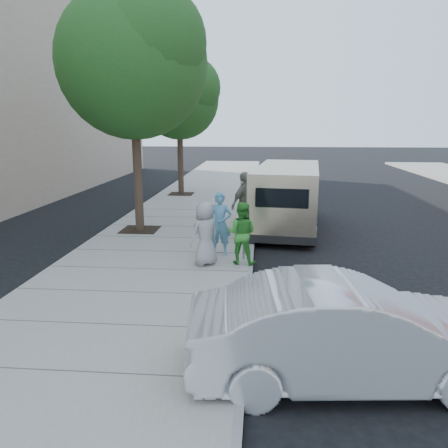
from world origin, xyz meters
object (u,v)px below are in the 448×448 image
(person_officer, at_px, (220,224))
(person_green_shirt, at_px, (241,233))
(tree_near, at_px, (134,57))
(sedan, at_px, (349,333))
(parking_meter, at_px, (244,224))
(person_striped_polo, at_px, (245,205))
(tree_far, at_px, (180,96))
(person_gray_shirt, at_px, (205,234))
(van, at_px, (287,196))

(person_officer, xyz_separation_m, person_green_shirt, (0.60, -0.72, -0.06))
(tree_near, height_order, sedan, tree_near)
(parking_meter, distance_m, person_striped_polo, 2.33)
(tree_far, distance_m, person_officer, 11.25)
(person_green_shirt, relative_size, person_gray_shirt, 0.99)
(person_gray_shirt, bearing_deg, person_green_shirt, 146.66)
(person_gray_shirt, bearing_deg, sedan, 75.02)
(parking_meter, height_order, sedan, sedan)
(parking_meter, xyz_separation_m, sedan, (1.66, -5.14, -0.35))
(sedan, height_order, person_striped_polo, person_striped_polo)
(tree_far, bearing_deg, person_officer, -74.30)
(tree_far, relative_size, person_green_shirt, 4.17)
(sedan, xyz_separation_m, person_green_shirt, (-1.71, 4.78, 0.19))
(parking_meter, distance_m, person_officer, 0.74)
(van, height_order, sedan, van)
(van, bearing_deg, tree_near, -159.73)
(tree_far, relative_size, sedan, 1.45)
(person_green_shirt, bearing_deg, sedan, 120.92)
(tree_near, xyz_separation_m, person_officer, (2.86, -2.56, -4.55))
(person_green_shirt, bearing_deg, person_officer, -39.13)
(person_gray_shirt, bearing_deg, parking_meter, 165.28)
(parking_meter, bearing_deg, sedan, -67.17)
(parking_meter, bearing_deg, tree_far, 113.30)
(van, bearing_deg, sedan, -81.21)
(person_officer, bearing_deg, person_green_shirt, -44.88)
(person_officer, height_order, person_green_shirt, person_officer)
(person_gray_shirt, bearing_deg, person_officer, -152.52)
(person_green_shirt, height_order, person_striped_polo, person_striped_polo)
(tree_far, xyz_separation_m, person_officer, (2.86, -10.16, -3.89))
(person_officer, height_order, person_gray_shirt, person_officer)
(tree_near, xyz_separation_m, parking_meter, (3.50, -2.92, -4.45))
(van, distance_m, person_officer, 4.22)
(parking_meter, bearing_deg, person_green_shirt, -92.47)
(person_green_shirt, bearing_deg, person_striped_polo, -78.76)
(sedan, height_order, person_green_shirt, person_green_shirt)
(van, relative_size, person_green_shirt, 3.90)
(sedan, distance_m, person_gray_shirt, 5.30)
(tree_far, distance_m, person_gray_shirt, 12.02)
(tree_near, height_order, tree_far, tree_near)
(parking_meter, height_order, person_gray_shirt, person_gray_shirt)
(person_striped_polo, bearing_deg, parking_meter, 41.43)
(tree_near, height_order, parking_meter, tree_near)
(person_striped_polo, bearing_deg, van, -177.82)
(parking_meter, height_order, person_officer, person_officer)
(parking_meter, xyz_separation_m, person_striped_polo, (-0.05, 2.33, 0.07))
(van, distance_m, person_green_shirt, 4.66)
(tree_near, height_order, person_officer, tree_near)
(parking_meter, distance_m, person_green_shirt, 0.40)
(tree_near, xyz_separation_m, person_striped_polo, (3.45, -0.59, -4.39))
(person_officer, bearing_deg, parking_meter, -23.80)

